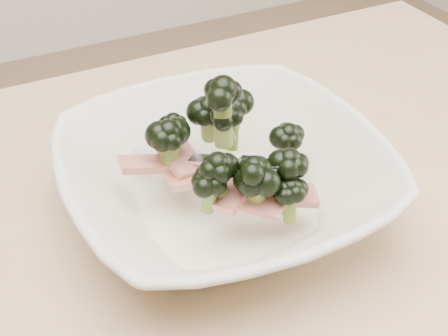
{
  "coord_description": "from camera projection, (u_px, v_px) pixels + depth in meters",
  "views": [
    {
      "loc": [
        -0.09,
        -0.33,
        1.14
      ],
      "look_at": [
        0.12,
        0.07,
        0.8
      ],
      "focal_mm": 50.0,
      "sensor_mm": 36.0,
      "label": 1
    }
  ],
  "objects": [
    {
      "name": "broccoli_dish",
      "position": [
        225.0,
        176.0,
        0.57
      ],
      "size": [
        0.3,
        0.3,
        0.14
      ],
      "color": "beige",
      "rests_on": "dining_table"
    }
  ]
}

